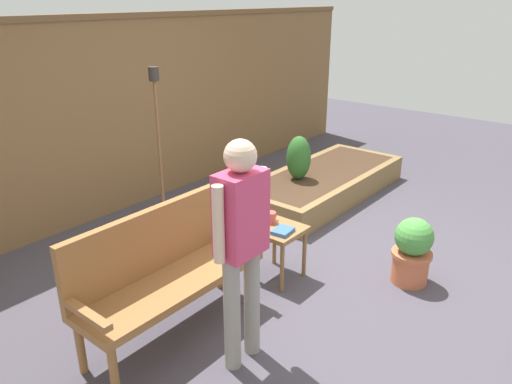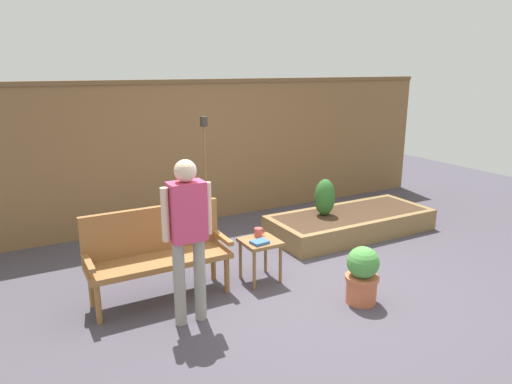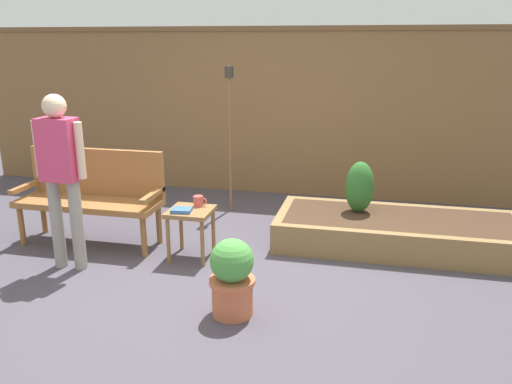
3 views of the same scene
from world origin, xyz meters
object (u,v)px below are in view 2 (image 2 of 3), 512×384
Objects in this scene: book_on_table at (260,242)px; person_by_bench at (188,228)px; shrub_near_bench at (325,197)px; cup_on_table at (258,232)px; tiki_torch at (205,157)px; potted_boxwood at (362,274)px; garden_bench at (157,247)px; side_table at (260,247)px.

book_on_table is 1.10m from person_by_bench.
cup_on_table is at bearing -153.78° from shrub_near_bench.
tiki_torch is (0.03, 1.56, 0.67)m from book_on_table.
shrub_near_bench is (0.85, 1.77, 0.25)m from potted_boxwood.
garden_bench is 2.75× the size of shrub_near_bench.
garden_bench is 2.40× the size of potted_boxwood.
shrub_near_bench is (2.62, 0.64, 0.02)m from garden_bench.
side_table is 1.22m from person_by_bench.
shrub_near_bench is (1.56, 0.92, 0.06)m from book_on_table.
potted_boxwood is (0.66, -0.94, -0.09)m from side_table.
person_by_bench reaches higher than garden_bench.
cup_on_table is 0.08× the size of tiki_torch.
potted_boxwood is 1.84m from person_by_bench.
person_by_bench is (-1.04, -0.57, 0.40)m from cup_on_table.
garden_bench is 8.03× the size of book_on_table.
tiki_torch is at bearing 49.60° from garden_bench.
potted_boxwood reaches higher than cup_on_table.
cup_on_table is 0.73× the size of book_on_table.
book_on_table is 0.34× the size of shrub_near_bench.
person_by_bench is (0.11, -0.65, 0.39)m from garden_bench.
book_on_table is (1.06, -0.28, -0.05)m from garden_bench.
garden_bench is 3.00× the size of side_table.
garden_bench is 11.01× the size of cup_on_table.
side_table is 0.80× the size of potted_boxwood.
person_by_bench reaches higher than side_table.
book_on_table is at bearing 129.91° from potted_boxwood.
person_by_bench is at bearing -80.45° from garden_bench.
person_by_bench reaches higher than book_on_table.
person_by_bench is at bearing 163.67° from potted_boxwood.
tiki_torch reaches higher than shrub_near_bench.
garden_bench reaches higher than shrub_near_bench.
book_on_table is at bearing -122.72° from side_table.
tiki_torch is (-0.07, 1.36, 0.64)m from cup_on_table.
shrub_near_bench is (1.47, 0.72, 0.03)m from cup_on_table.
tiki_torch is 2.17m from person_by_bench.
potted_boxwood is at bearing -59.63° from cup_on_table.
book_on_table is 0.30× the size of potted_boxwood.
person_by_bench is (-2.51, -1.29, 0.37)m from shrub_near_bench.
potted_boxwood is 2.65m from tiki_torch.
garden_bench is at bearing 169.83° from side_table.
tiki_torch is at bearing 91.04° from side_table.
shrub_near_bench reaches higher than cup_on_table.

